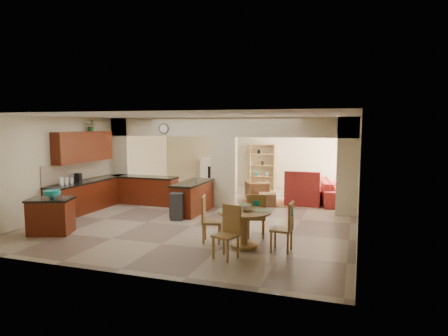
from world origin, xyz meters
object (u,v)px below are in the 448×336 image
(dining_table, at_px, (244,223))
(kitchen_island, at_px, (51,216))
(sofa, at_px, (335,191))
(armchair, at_px, (257,191))

(dining_table, bearing_deg, kitchen_island, -174.15)
(kitchen_island, bearing_deg, sofa, 25.54)
(sofa, relative_size, armchair, 3.47)
(kitchen_island, xyz_separation_m, sofa, (6.18, 6.18, -0.05))
(sofa, bearing_deg, armchair, 92.09)
(armchair, bearing_deg, sofa, 164.81)
(kitchen_island, bearing_deg, armchair, 37.43)
(dining_table, height_order, armchair, dining_table)
(sofa, height_order, armchair, sofa)
(kitchen_island, distance_m, dining_table, 4.64)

